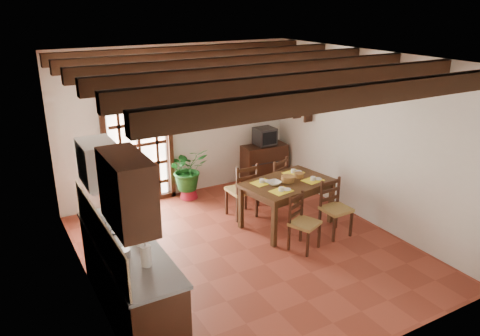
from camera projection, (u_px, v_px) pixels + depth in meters
ground_plane at (247, 249)px, 7.00m from camera, size 5.00×5.00×0.00m
room_shell at (248, 132)px, 6.38m from camera, size 4.52×5.02×2.81m
ceiling_beams at (249, 67)px, 6.08m from camera, size 4.50×4.34×0.20m
french_door at (138, 141)px, 8.23m from camera, size 1.26×0.11×2.32m
kitchen_counter at (129, 278)px, 5.44m from camera, size 0.64×2.25×1.38m
upper_cabinet at (127, 191)px, 4.34m from camera, size 0.35×0.80×0.70m
range_hood at (98, 164)px, 5.42m from camera, size 0.38×0.60×0.54m
counter_items at (123, 238)px, 5.35m from camera, size 0.50×1.43×0.25m
dining_table at (287, 187)px, 7.53m from camera, size 1.54×1.13×0.77m
chair_near_left at (304, 232)px, 6.93m from camera, size 0.50×0.49×0.85m
chair_near_right at (335, 218)px, 7.35m from camera, size 0.43×0.41×0.90m
chair_far_left at (242, 200)px, 7.97m from camera, size 0.46×0.44×0.97m
chair_far_right at (272, 190)px, 8.40m from camera, size 0.54×0.53×0.92m
table_setting at (288, 179)px, 7.49m from camera, size 1.03×0.69×0.10m
table_bowl at (274, 183)px, 7.38m from camera, size 0.24×0.24×0.05m
sideboard at (264, 163)px, 9.48m from camera, size 0.92×0.45×0.77m
crt_tv at (265, 136)px, 9.28m from camera, size 0.40×0.37×0.33m
fuse_box at (250, 95)px, 9.13m from camera, size 0.25×0.03×0.32m
plant_pot at (189, 193)px, 8.76m from camera, size 0.33×0.33×0.20m
potted_plant at (188, 170)px, 8.60m from camera, size 1.91×1.65×2.09m
wall_shelf at (303, 113)px, 8.79m from camera, size 0.20×0.42×0.20m
shelf_vase at (303, 105)px, 8.74m from camera, size 0.15×0.15×0.15m
shelf_flowers at (304, 94)px, 8.67m from camera, size 0.14×0.14×0.36m
framed_picture at (308, 84)px, 8.64m from camera, size 0.03×0.32×0.32m
pendant_lamp at (287, 100)px, 7.13m from camera, size 0.36×0.36×0.84m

